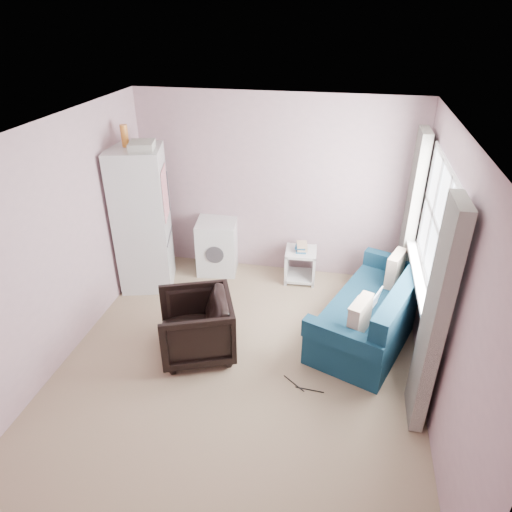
{
  "coord_description": "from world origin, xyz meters",
  "views": [
    {
      "loc": [
        0.93,
        -3.71,
        3.43
      ],
      "look_at": [
        0.05,
        0.6,
        1.0
      ],
      "focal_mm": 32.0,
      "sensor_mm": 36.0,
      "label": 1
    }
  ],
  "objects": [
    {
      "name": "floor_cables",
      "position": [
        0.7,
        -0.25,
        0.01
      ],
      "size": [
        0.43,
        0.19,
        0.01
      ],
      "rotation": [
        0.0,
        0.0,
        -0.32
      ],
      "color": "black",
      "rests_on": "ground"
    },
    {
      "name": "sofa",
      "position": [
        1.44,
        0.77,
        0.31
      ],
      "size": [
        1.49,
        2.09,
        0.85
      ],
      "rotation": [
        0.0,
        0.0,
        -0.37
      ],
      "color": "#11374E",
      "rests_on": "ground"
    },
    {
      "name": "side_table",
      "position": [
        0.43,
        1.83,
        0.27
      ],
      "size": [
        0.45,
        0.45,
        0.57
      ],
      "rotation": [
        0.0,
        0.0,
        0.06
      ],
      "color": "silver",
      "rests_on": "ground"
    },
    {
      "name": "room",
      "position": [
        0.02,
        0.01,
        1.25
      ],
      "size": [
        3.84,
        4.24,
        2.54
      ],
      "color": "#977F63",
      "rests_on": "ground"
    },
    {
      "name": "window_dressing",
      "position": [
        1.78,
        0.7,
        1.11
      ],
      "size": [
        0.17,
        2.62,
        2.18
      ],
      "color": "white",
      "rests_on": "ground"
    },
    {
      "name": "washing_machine",
      "position": [
        -0.78,
        1.87,
        0.4
      ],
      "size": [
        0.62,
        0.62,
        0.77
      ],
      "rotation": [
        0.0,
        0.0,
        0.14
      ],
      "color": "beige",
      "rests_on": "ground"
    },
    {
      "name": "fridge",
      "position": [
        -1.62,
        1.33,
        0.97
      ],
      "size": [
        0.81,
        0.81,
        2.18
      ],
      "rotation": [
        0.0,
        0.0,
        0.27
      ],
      "color": "beige",
      "rests_on": "ground"
    },
    {
      "name": "armchair",
      "position": [
        -0.51,
        0.06,
        0.4
      ],
      "size": [
        0.95,
        0.98,
        0.79
      ],
      "primitive_type": "imported",
      "rotation": [
        0.0,
        0.0,
        -1.19
      ],
      "color": "black",
      "rests_on": "ground"
    }
  ]
}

